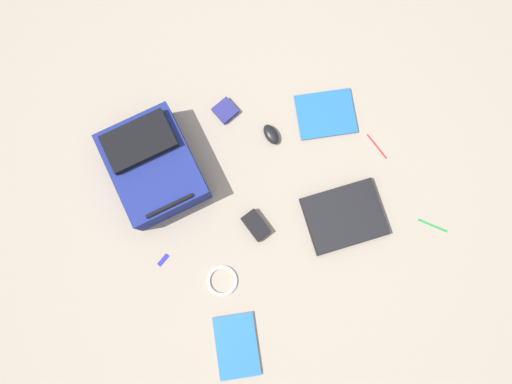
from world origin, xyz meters
TOP-DOWN VIEW (x-y plane):
  - ground_plane at (0.00, 0.00)m, footprint 4.01×4.01m
  - backpack at (0.37, -0.32)m, footprint 0.35×0.44m
  - laptop at (-0.26, 0.26)m, footprint 0.38×0.32m
  - book_comic at (-0.42, -0.19)m, footprint 0.32×0.29m
  - book_blue at (0.40, 0.51)m, footprint 0.25×0.30m
  - computer_mouse at (-0.16, -0.22)m, footprint 0.06×0.10m
  - cable_coil at (0.33, 0.25)m, footprint 0.13×0.13m
  - power_brick at (0.10, 0.11)m, footprint 0.09×0.14m
  - pen_black at (-0.59, 0.47)m, footprint 0.09×0.11m
  - pen_blue at (-0.55, 0.05)m, footprint 0.03×0.14m
  - earbud_pouch at (-0.03, -0.42)m, footprint 0.11×0.11m
  - usb_stick at (0.52, 0.05)m, footprint 0.06×0.04m

SIDE VIEW (x-z plane):
  - ground_plane at x=0.00m, z-range 0.00..0.00m
  - pen_blue at x=-0.55m, z-range 0.00..0.01m
  - usb_stick at x=0.52m, z-range 0.00..0.01m
  - pen_black at x=-0.59m, z-range 0.00..0.01m
  - book_comic at x=-0.42m, z-range 0.00..0.01m
  - cable_coil at x=0.33m, z-range 0.00..0.01m
  - book_blue at x=0.40m, z-range 0.00..0.01m
  - earbud_pouch at x=-0.03m, z-range 0.00..0.03m
  - laptop at x=-0.26m, z-range 0.00..0.03m
  - power_brick at x=0.10m, z-range 0.00..0.04m
  - computer_mouse at x=-0.16m, z-range 0.00..0.04m
  - backpack at x=0.37m, z-range -0.01..0.18m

